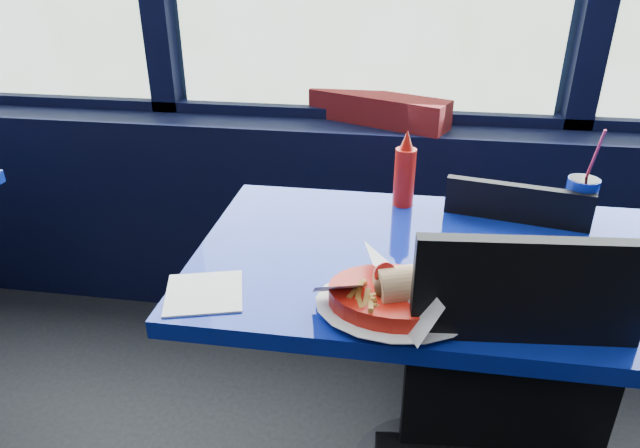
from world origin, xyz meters
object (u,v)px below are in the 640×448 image
Objects in this scene: soda_cup at (580,200)px; food_basket at (398,295)px; planter_box at (378,109)px; ketchup_bottle at (405,173)px; chair_near_back at (488,283)px; near_table at (445,321)px.

food_basket is at bearing -133.71° from soda_cup.
planter_box is 2.47× the size of ketchup_bottle.
soda_cup is at bearing 162.64° from chair_near_back.
near_table is 0.47m from soda_cup.
planter_box is at bearing 104.72° from near_table.
planter_box reaches higher than food_basket.
soda_cup is at bearing 35.27° from near_table.
near_table is at bearing 68.04° from food_basket.
soda_cup reaches higher than planter_box.
planter_box is 2.01× the size of soda_cup.
planter_box reaches higher than near_table.
food_basket is at bearing 76.21° from chair_near_back.
near_table is 2.27× the size of planter_box.
planter_box reaches higher than chair_near_back.
planter_box is at bearing -44.35° from chair_near_back.
soda_cup reaches higher than ketchup_bottle.
ketchup_bottle is at bearing 21.58° from chair_near_back.
ketchup_bottle is (-0.27, -0.05, 0.36)m from chair_near_back.
ketchup_bottle reaches higher than chair_near_back.
chair_near_back is (0.15, 0.33, -0.08)m from near_table.
ketchup_bottle reaches higher than planter_box.
soda_cup reaches higher than chair_near_back.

